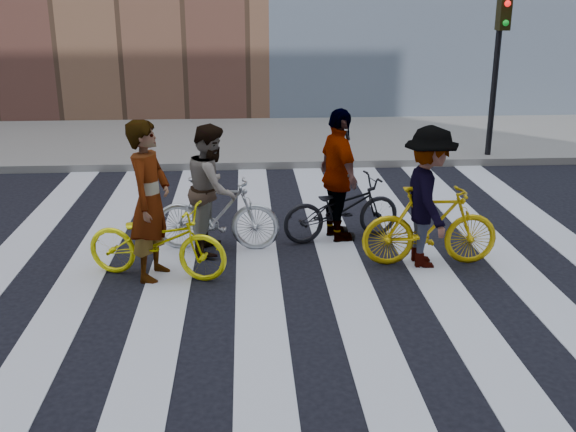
{
  "coord_description": "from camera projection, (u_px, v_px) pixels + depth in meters",
  "views": [
    {
      "loc": [
        -0.68,
        -8.12,
        3.37
      ],
      "look_at": [
        -0.13,
        0.3,
        0.57
      ],
      "focal_mm": 42.0,
      "sensor_mm": 36.0,
      "label": 1
    }
  ],
  "objects": [
    {
      "name": "sidewalk_far",
      "position": [
        274.0,
        140.0,
        15.87
      ],
      "size": [
        100.0,
        5.0,
        0.15
      ],
      "primitive_type": "cube",
      "color": "slate",
      "rests_on": "ground"
    },
    {
      "name": "bike_dark_rear",
      "position": [
        341.0,
        209.0,
        9.56
      ],
      "size": [
        1.84,
        1.02,
        0.92
      ],
      "primitive_type": "imported",
      "rotation": [
        0.0,
        0.0,
        1.82
      ],
      "color": "black",
      "rests_on": "ground"
    },
    {
      "name": "zebra_crosswalk",
      "position": [
        300.0,
        264.0,
        8.79
      ],
      "size": [
        8.25,
        10.0,
        0.01
      ],
      "color": "silver",
      "rests_on": "ground"
    },
    {
      "name": "ground",
      "position": [
        300.0,
        264.0,
        8.79
      ],
      "size": [
        100.0,
        100.0,
        0.0
      ],
      "primitive_type": "plane",
      "color": "black",
      "rests_on": "ground"
    },
    {
      "name": "rider_right",
      "position": [
        428.0,
        197.0,
        8.51
      ],
      "size": [
        0.7,
        1.19,
        1.82
      ],
      "primitive_type": "imported",
      "rotation": [
        0.0,
        0.0,
        1.55
      ],
      "color": "slate",
      "rests_on": "ground"
    },
    {
      "name": "bike_yellow_left",
      "position": [
        157.0,
        241.0,
        8.28
      ],
      "size": [
        1.89,
        1.08,
        0.94
      ],
      "primitive_type": "imported",
      "rotation": [
        0.0,
        0.0,
        1.3
      ],
      "color": "#FEF90E",
      "rests_on": "ground"
    },
    {
      "name": "traffic_signal",
      "position": [
        499.0,
        51.0,
        13.38
      ],
      "size": [
        0.22,
        0.42,
        3.33
      ],
      "color": "black",
      "rests_on": "ground"
    },
    {
      "name": "bike_yellow_right",
      "position": [
        430.0,
        226.0,
        8.64
      ],
      "size": [
        1.76,
        0.52,
        1.05
      ],
      "primitive_type": "imported",
      "rotation": [
        0.0,
        0.0,
        1.55
      ],
      "color": "#DFB30C",
      "rests_on": "ground"
    },
    {
      "name": "rider_mid",
      "position": [
        212.0,
        189.0,
        9.03
      ],
      "size": [
        0.74,
        0.91,
        1.75
      ],
      "primitive_type": "imported",
      "rotation": [
        0.0,
        0.0,
        1.48
      ],
      "color": "slate",
      "rests_on": "ground"
    },
    {
      "name": "rider_left",
      "position": [
        150.0,
        201.0,
        8.11
      ],
      "size": [
        0.65,
        0.82,
        1.98
      ],
      "primitive_type": "imported",
      "rotation": [
        0.0,
        0.0,
        1.3
      ],
      "color": "slate",
      "rests_on": "ground"
    },
    {
      "name": "rider_rear",
      "position": [
        339.0,
        176.0,
        9.41
      ],
      "size": [
        0.72,
        1.18,
        1.89
      ],
      "primitive_type": "imported",
      "rotation": [
        0.0,
        0.0,
        1.82
      ],
      "color": "slate",
      "rests_on": "ground"
    },
    {
      "name": "bike_silver_mid",
      "position": [
        217.0,
        214.0,
        9.15
      ],
      "size": [
        1.75,
        0.64,
        1.03
      ],
      "primitive_type": "imported",
      "rotation": [
        0.0,
        0.0,
        1.48
      ],
      "color": "#B5BAC0",
      "rests_on": "ground"
    }
  ]
}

